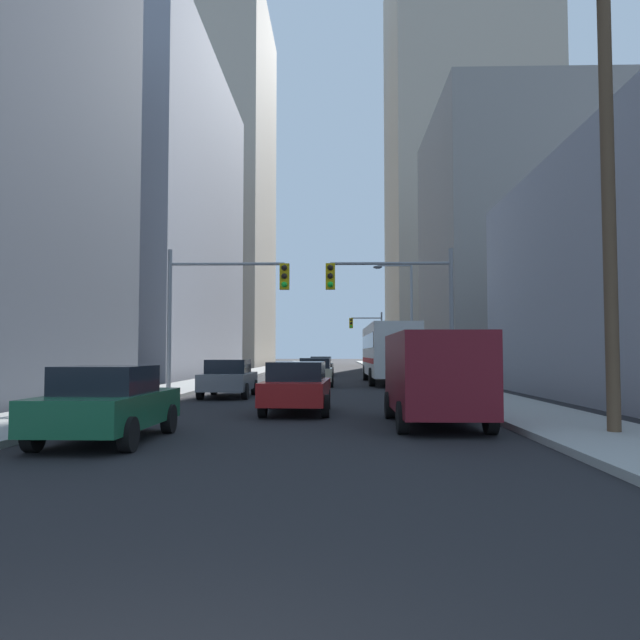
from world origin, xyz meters
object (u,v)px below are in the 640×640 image
Objects in this scene: city_bus at (389,351)px; sedan_red at (297,387)px; traffic_signal_near_right at (395,295)px; cargo_van_maroon at (434,373)px; sedan_beige at (315,372)px; sedan_green at (108,403)px; sedan_grey at (229,378)px; sedan_black at (321,366)px; traffic_signal_near_left at (222,296)px; traffic_signal_far_right at (368,331)px.

city_bus is 18.87m from sedan_red.
cargo_van_maroon is at bearing -89.78° from traffic_signal_near_right.
sedan_green is at bearing -99.14° from sedan_beige.
sedan_grey is (-3.19, 6.63, 0.00)m from sedan_red.
sedan_black is (-4.30, 12.83, -1.16)m from city_bus.
traffic_signal_far_right is at bearing 78.67° from traffic_signal_near_left.
traffic_signal_near_left is (-3.40, -24.68, 3.33)m from sedan_black.
traffic_signal_far_right is at bearing 81.85° from sedan_beige.
city_bus is 5.36m from sedan_beige.
traffic_signal_near_right reaches higher than sedan_red.
traffic_signal_near_right and traffic_signal_far_right have the same top height.
sedan_green is at bearing -107.39° from city_bus.
sedan_beige is 9.99m from traffic_signal_near_left.
traffic_signal_near_left reaches higher than sedan_green.
sedan_red is 7.35m from sedan_grey.
cargo_van_maroon is 4.75m from sedan_red.
cargo_van_maroon is 12.21m from traffic_signal_near_left.
traffic_signal_far_right is (7.76, 51.55, 3.25)m from sedan_green.
sedan_beige is 0.70× the size of traffic_signal_far_right.
cargo_van_maroon reaches higher than sedan_black.
sedan_grey is at bearing -122.39° from city_bus.
sedan_red is (-4.25, -18.35, -1.16)m from city_bus.
city_bus is 25.64m from sedan_green.
cargo_van_maroon is at bearing -90.91° from traffic_signal_far_right.
sedan_beige is at bearing 89.90° from sedan_red.
cargo_van_maroon is 7.63m from sedan_green.
sedan_red is 1.01× the size of sedan_black.
city_bus is 2.72× the size of sedan_black.
traffic_signal_near_right is 38.96m from traffic_signal_far_right.
traffic_signal_near_right is 1.00× the size of traffic_signal_far_right.
traffic_signal_near_left reaches higher than sedan_beige.
sedan_red is 1.01× the size of sedan_beige.
sedan_red is 0.71× the size of traffic_signal_near_right.
traffic_signal_near_right reaches higher than sedan_green.
cargo_van_maroon is at bearing -79.02° from sedan_beige.
sedan_grey and sedan_beige have the same top height.
sedan_beige is 10.01m from traffic_signal_near_right.
city_bus is 13.93m from sedan_grey.
sedan_black is 25.16m from traffic_signal_near_right.
sedan_black is 0.71× the size of traffic_signal_far_right.
sedan_grey is 3.34m from traffic_signal_near_left.
traffic_signal_far_right is (7.81, 38.95, -0.07)m from traffic_signal_near_left.
sedan_green is 1.00× the size of sedan_grey.
sedan_beige is at bearing 80.86° from sedan_green.
sedan_green is (-7.65, -24.44, -1.16)m from city_bus.
sedan_green and sedan_beige have the same top height.
sedan_black is (-3.64, 34.26, -0.52)m from cargo_van_maroon.
city_bus is 21.45m from cargo_van_maroon.
city_bus is at bearing 56.99° from traffic_signal_near_left.
sedan_grey is (-6.78, 9.71, -0.52)m from cargo_van_maroon.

